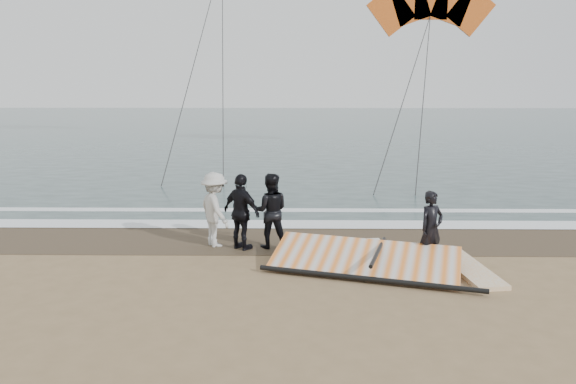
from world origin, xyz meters
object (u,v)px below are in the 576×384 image
man_main (431,228)px  sail_rig (360,260)px  board_cream (381,254)px  board_white (469,268)px

man_main → sail_rig: 1.80m
board_cream → sail_rig: 1.13m
board_white → sail_rig: sail_rig is taller
board_cream → sail_rig: size_ratio=0.49×
board_cream → man_main: bearing=-40.2°
sail_rig → board_white: bearing=-2.1°
sail_rig → board_cream: bearing=56.6°
board_white → board_cream: 2.07m
man_main → board_cream: bearing=120.3°
man_main → board_white: size_ratio=0.69×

